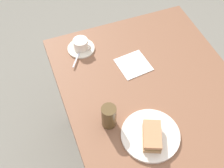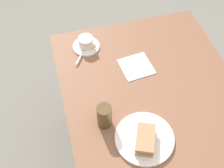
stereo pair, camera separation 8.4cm
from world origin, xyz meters
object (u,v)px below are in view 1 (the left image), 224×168
Objects in this scene: napkin at (133,65)px; drinking_glass at (109,116)px; coffee_cup at (81,44)px; sandwich_front at (152,136)px; spoon at (77,58)px; dining_table at (150,104)px; coffee_saucer at (81,48)px; sandwich_plate at (150,135)px.

napkin is 1.28× the size of drinking_glass.
coffee_cup is 0.60× the size of napkin.
drinking_glass is at bearing -135.64° from sandwich_front.
spoon is at bearing -176.75° from drinking_glass.
coffee_saucer reaches higher than dining_table.
coffee_cup is 1.01× the size of spoon.
napkin reaches higher than dining_table.
sandwich_plate is at bearing 50.04° from drinking_glass.
coffee_cup is at bearing 145.10° from spoon.
sandwich_plate is (0.21, -0.12, 0.13)m from dining_table.
coffee_cup reaches higher than sandwich_front.
drinking_glass is at bearing 3.25° from spoon.
sandwich_front is at bearing 10.97° from coffee_cup.
sandwich_plate is 1.77× the size of coffee_saucer.
drinking_glass is at bearing -40.64° from napkin.
coffee_saucer is 1.60× the size of spoon.
napkin is at bearing 61.77° from spoon.
coffee_cup is (-0.59, -0.12, 0.03)m from sandwich_plate.
coffee_cup is 0.77× the size of drinking_glass.
spoon is at bearing -138.07° from dining_table.
sandwich_front is (0.02, -0.01, 0.03)m from sandwich_plate.
coffee_cup is at bearing -168.10° from sandwich_plate.
dining_table is at bearing 8.41° from napkin.
sandwich_plate reaches higher than dining_table.
napkin is at bearing 166.90° from sandwich_front.
coffee_cup is (-0.37, -0.24, 0.17)m from dining_table.
coffee_cup is at bearing -147.36° from dining_table.
dining_table is at bearing 110.07° from drinking_glass.
sandwich_front is 1.64× the size of spoon.
spoon is 0.76× the size of drinking_glass.
sandwich_plate is 0.55m from spoon.
coffee_saucer is 1.57× the size of coffee_cup.
napkin is at bearing 47.22° from coffee_cup.
dining_table is 0.47m from coffee_cup.
drinking_glass reaches higher than coffee_cup.
coffee_cup is (0.00, 0.00, 0.03)m from coffee_saucer.
drinking_glass is (-0.14, -0.14, 0.02)m from sandwich_front.
sandwich_front is at bearing -27.43° from dining_table.
sandwich_plate is at bearing 11.90° from coffee_cup.
sandwich_plate is 0.04m from sandwich_front.
coffee_saucer is at bearing 146.39° from spoon.
napkin is at bearing 47.18° from coffee_saucer.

